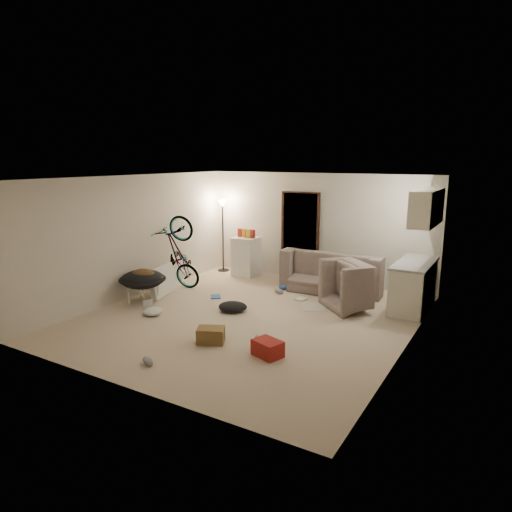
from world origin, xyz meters
The scene contains 37 objects.
floor centered at (0.00, 0.00, -0.01)m, with size 5.50×6.00×0.02m, color beige.
ceiling centered at (0.00, 0.00, 2.51)m, with size 5.50×6.00×0.02m, color white.
wall_back centered at (0.00, 3.01, 1.25)m, with size 5.50×0.02×2.50m, color beige.
wall_front centered at (0.00, -3.01, 1.25)m, with size 5.50×0.02×2.50m, color beige.
wall_left centered at (-2.76, 0.00, 1.25)m, with size 0.02×6.00×2.50m, color beige.
wall_right centered at (2.76, 0.00, 1.25)m, with size 0.02×6.00×2.50m, color beige.
doorway centered at (-0.40, 2.97, 1.02)m, with size 0.85×0.10×2.04m, color black.
door_trim centered at (-0.40, 2.94, 1.02)m, with size 0.97×0.04×2.10m, color #321A11.
floor_lamp centered at (-2.40, 2.65, 1.31)m, with size 0.28×0.28×1.81m.
kitchen_counter centered at (2.43, 2.00, 0.44)m, with size 0.60×1.50×0.88m, color beige.
counter_top centered at (2.43, 2.00, 0.90)m, with size 0.64×1.54×0.04m, color gray.
kitchen_uppers centered at (2.56, 2.00, 1.95)m, with size 0.38×1.40×0.65m, color beige.
sofa centered at (0.66, 2.45, 0.32)m, with size 2.20×0.86×0.64m, color #323831.
armchair centered at (1.56, 1.58, 0.34)m, with size 1.04×0.91×0.67m, color #323831.
bicycle centered at (-2.30, 0.81, 0.44)m, with size 0.58×1.68×0.88m, color black.
book_asset centered at (-1.85, -0.79, 0.01)m, with size 0.18×0.25×0.02m, color maroon.
mini_fridge centered at (-1.65, 2.55, 0.47)m, with size 0.56×0.56×0.95m, color white.
snack_box_0 centered at (-1.82, 2.55, 1.00)m, with size 0.10×0.07×0.30m, color maroon.
snack_box_1 centered at (-1.70, 2.55, 1.00)m, with size 0.10×0.07×0.30m, color orange.
snack_box_2 centered at (-1.58, 2.55, 1.00)m, with size 0.10×0.07×0.30m, color gold.
snack_box_3 centered at (-1.46, 2.55, 1.00)m, with size 0.10×0.07×0.30m, color maroon.
saucer_chair centered at (-2.30, -0.31, 0.39)m, with size 0.92×0.92×0.65m.
hoodie centered at (-2.25, -0.34, 0.58)m, with size 0.48×0.40×0.22m, color #483218.
sofa_drape centered at (-0.29, 2.45, 0.54)m, with size 0.56×0.46×0.28m, color black.
tv_box centered at (-2.30, 0.26, 0.30)m, with size 0.11×0.92×0.61m, color silver.
drink_case_a centered at (0.07, -1.29, 0.12)m, with size 0.42×0.30×0.24m, color brown.
drink_case_b centered at (1.08, -1.28, 0.12)m, with size 0.41×0.31×0.24m, color maroon.
juicer centered at (0.78, -1.09, 0.09)m, with size 0.15×0.15×0.21m.
newspaper centered at (0.77, 1.15, 0.00)m, with size 0.42×0.55×0.01m, color beige.
book_blue centered at (-1.24, 0.67, 0.01)m, with size 0.20×0.27×0.03m, color #2C539E.
book_white centered at (0.36, 1.44, 0.01)m, with size 0.19×0.25×0.02m, color silver.
shoe_0 centered at (-0.24, 1.91, 0.06)m, with size 0.30×0.12×0.11m, color #2C539E.
shoe_1 centered at (-0.23, 1.58, 0.05)m, with size 0.29×0.12×0.11m, color slate.
shoe_3 centered at (-0.22, -2.38, 0.05)m, with size 0.27×0.11×0.10m, color slate.
clothes_lump_a centered at (-0.45, 0.13, 0.09)m, with size 0.54×0.47×0.17m, color black.
clothes_lump_b centered at (0.05, 2.31, 0.07)m, with size 0.45×0.39×0.14m, color black.
clothes_lump_c centered at (-1.62, -0.78, 0.06)m, with size 0.41×0.35×0.13m, color silver.
Camera 1 is at (4.09, -6.71, 2.83)m, focal length 32.00 mm.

